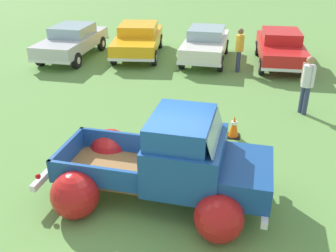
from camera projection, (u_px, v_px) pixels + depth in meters
name	position (u px, v px, depth m)	size (l,w,h in m)	color
ground_plane	(155.00, 195.00, 8.06)	(80.00, 80.00, 0.00)	#609347
vintage_pickup_truck	(173.00, 168.00, 7.64)	(4.76, 3.06, 1.96)	black
show_car_0	(72.00, 40.00, 17.08)	(2.05, 4.65, 1.43)	black
show_car_1	(138.00, 39.00, 17.37)	(2.36, 4.73, 1.43)	black
show_car_2	(206.00, 43.00, 16.63)	(2.01, 4.34, 1.43)	black
show_car_3	(280.00, 47.00, 16.09)	(1.86, 4.47, 1.43)	black
spectator_0	(307.00, 81.00, 11.38)	(0.47, 0.49, 1.83)	navy
spectator_1	(239.00, 47.00, 15.11)	(0.39, 0.54, 1.76)	navy
lane_cone_0	(216.00, 135.00, 9.88)	(0.36, 0.36, 0.63)	black
lane_cone_1	(234.00, 126.00, 10.31)	(0.36, 0.36, 0.63)	black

